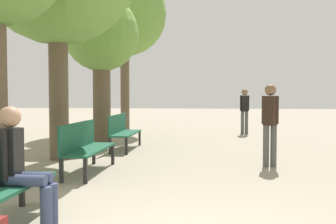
{
  "coord_description": "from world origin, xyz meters",
  "views": [
    {
      "loc": [
        0.28,
        -3.09,
        1.45
      ],
      "look_at": [
        -0.87,
        7.33,
        1.0
      ],
      "focal_mm": 40.0,
      "sensor_mm": 36.0,
      "label": 1
    }
  ],
  "objects_px": {
    "bench_row_1": "(85,144)",
    "bench_row_2": "(122,129)",
    "tree_row_3": "(125,15)",
    "pedestrian_mid": "(270,120)",
    "tree_row_2": "(101,37)",
    "pedestrian_near": "(245,108)",
    "person_seated": "(21,163)"
  },
  "relations": [
    {
      "from": "tree_row_2",
      "to": "person_seated",
      "type": "xyz_separation_m",
      "value": [
        1.31,
        -7.67,
        -2.6
      ]
    },
    {
      "from": "bench_row_2",
      "to": "pedestrian_near",
      "type": "distance_m",
      "value": 5.78
    },
    {
      "from": "tree_row_3",
      "to": "pedestrian_near",
      "type": "height_order",
      "value": "tree_row_3"
    },
    {
      "from": "pedestrian_near",
      "to": "pedestrian_mid",
      "type": "distance_m",
      "value": 6.54
    },
    {
      "from": "bench_row_2",
      "to": "tree_row_3",
      "type": "relative_size",
      "value": 0.29
    },
    {
      "from": "pedestrian_near",
      "to": "pedestrian_mid",
      "type": "relative_size",
      "value": 1.01
    },
    {
      "from": "bench_row_2",
      "to": "tree_row_2",
      "type": "height_order",
      "value": "tree_row_2"
    },
    {
      "from": "pedestrian_mid",
      "to": "tree_row_3",
      "type": "bearing_deg",
      "value": 123.15
    },
    {
      "from": "bench_row_1",
      "to": "bench_row_2",
      "type": "relative_size",
      "value": 1.0
    },
    {
      "from": "person_seated",
      "to": "bench_row_1",
      "type": "bearing_deg",
      "value": 94.98
    },
    {
      "from": "bench_row_1",
      "to": "bench_row_2",
      "type": "bearing_deg",
      "value": 90.0
    },
    {
      "from": "tree_row_2",
      "to": "pedestrian_mid",
      "type": "height_order",
      "value": "tree_row_2"
    },
    {
      "from": "tree_row_3",
      "to": "bench_row_2",
      "type": "bearing_deg",
      "value": -78.02
    },
    {
      "from": "pedestrian_near",
      "to": "pedestrian_mid",
      "type": "height_order",
      "value": "pedestrian_near"
    },
    {
      "from": "pedestrian_mid",
      "to": "bench_row_2",
      "type": "bearing_deg",
      "value": 149.61
    },
    {
      "from": "pedestrian_near",
      "to": "bench_row_1",
      "type": "bearing_deg",
      "value": -116.05
    },
    {
      "from": "bench_row_2",
      "to": "tree_row_3",
      "type": "xyz_separation_m",
      "value": [
        -1.06,
        5.01,
        4.18
      ]
    },
    {
      "from": "bench_row_1",
      "to": "person_seated",
      "type": "relative_size",
      "value": 1.38
    },
    {
      "from": "tree_row_2",
      "to": "tree_row_3",
      "type": "height_order",
      "value": "tree_row_3"
    },
    {
      "from": "person_seated",
      "to": "pedestrian_near",
      "type": "distance_m",
      "value": 10.95
    },
    {
      "from": "bench_row_2",
      "to": "person_seated",
      "type": "relative_size",
      "value": 1.38
    },
    {
      "from": "bench_row_1",
      "to": "tree_row_2",
      "type": "distance_m",
      "value": 5.63
    },
    {
      "from": "person_seated",
      "to": "pedestrian_mid",
      "type": "xyz_separation_m",
      "value": [
        3.33,
        3.86,
        0.26
      ]
    },
    {
      "from": "bench_row_2",
      "to": "tree_row_2",
      "type": "bearing_deg",
      "value": 121.87
    },
    {
      "from": "tree_row_2",
      "to": "pedestrian_near",
      "type": "relative_size",
      "value": 2.7
    },
    {
      "from": "tree_row_3",
      "to": "person_seated",
      "type": "bearing_deg",
      "value": -83.17
    },
    {
      "from": "tree_row_3",
      "to": "pedestrian_mid",
      "type": "height_order",
      "value": "tree_row_3"
    },
    {
      "from": "bench_row_1",
      "to": "pedestrian_mid",
      "type": "height_order",
      "value": "pedestrian_mid"
    },
    {
      "from": "tree_row_3",
      "to": "person_seated",
      "type": "distance_m",
      "value": 11.76
    },
    {
      "from": "bench_row_2",
      "to": "tree_row_3",
      "type": "bearing_deg",
      "value": 101.98
    },
    {
      "from": "pedestrian_near",
      "to": "bench_row_2",
      "type": "bearing_deg",
      "value": -129.64
    },
    {
      "from": "tree_row_3",
      "to": "pedestrian_mid",
      "type": "relative_size",
      "value": 3.82
    }
  ]
}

